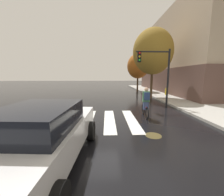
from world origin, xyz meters
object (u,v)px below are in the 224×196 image
manhole_cover (153,135)px  street_tree_mid (138,66)px  cyclist (146,103)px  street_tree_near (153,52)px  fire_hydrant (166,91)px  traffic_light_near (157,68)px  sedan_near (42,135)px

manhole_cover → street_tree_mid: size_ratio=0.12×
cyclist → street_tree_near: size_ratio=0.25×
street_tree_near → fire_hydrant: bearing=36.6°
street_tree_mid → manhole_cover: bearing=-99.9°
manhole_cover → traffic_light_near: size_ratio=0.15×
street_tree_mid → cyclist: bearing=-100.3°
sedan_near → traffic_light_near: size_ratio=1.12×
sedan_near → fire_hydrant: 15.07m
street_tree_mid → sedan_near: bearing=-109.8°
street_tree_near → street_tree_mid: street_tree_near is taller
fire_hydrant → street_tree_mid: street_tree_mid is taller
traffic_light_near → cyclist: bearing=-119.7°
traffic_light_near → street_tree_near: (0.90, 4.00, 1.80)m
manhole_cover → cyclist: cyclist is taller
fire_hydrant → cyclist: bearing=-119.4°
traffic_light_near → street_tree_near: size_ratio=0.61×
sedan_near → street_tree_mid: bearing=70.2°
fire_hydrant → street_tree_mid: bearing=117.4°
fire_hydrant → street_tree_near: size_ratio=0.11×
traffic_light_near → street_tree_near: 4.48m
traffic_light_near → sedan_near: bearing=-128.1°
manhole_cover → street_tree_near: street_tree_near is taller
cyclist → fire_hydrant: (4.68, 8.30, -0.31)m
cyclist → fire_hydrant: cyclist is taller
cyclist → manhole_cover: bearing=-98.2°
manhole_cover → sedan_near: sedan_near is taller
sedan_near → fire_hydrant: size_ratio=6.04×
manhole_cover → traffic_light_near: 6.08m
fire_hydrant → sedan_near: bearing=-124.3°
manhole_cover → fire_hydrant: size_ratio=0.82×
street_tree_near → manhole_cover: bearing=-106.8°
cyclist → fire_hydrant: size_ratio=2.19×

